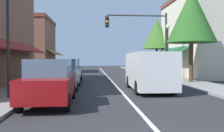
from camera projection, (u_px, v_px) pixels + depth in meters
ground_plane at (109, 79)px, 21.52m from camera, size 80.00×80.00×0.00m
sidewalk_left at (47, 78)px, 21.04m from camera, size 2.60×56.00×0.12m
sidewalk_right at (169, 78)px, 21.98m from camera, size 2.60×56.00×0.12m
lane_center_stripe at (109, 79)px, 21.52m from camera, size 0.14×52.00×0.01m
storefront_right_block at (200, 37)px, 24.18m from camera, size 6.27×10.20×8.05m
storefront_far_left at (32, 46)px, 30.59m from camera, size 6.12×8.20×6.90m
parked_car_nearest_left at (50, 82)px, 9.31m from camera, size 1.80×4.11×1.77m
parked_car_second_left at (64, 74)px, 14.26m from camera, size 1.83×4.12×1.77m
parked_car_third_left at (69, 71)px, 18.15m from camera, size 1.79×4.10×1.77m
van_in_lane at (149, 70)px, 13.38m from camera, size 2.07×5.21×2.12m
traffic_signal_mast_arm at (145, 34)px, 20.44m from camera, size 5.34×0.50×5.71m
street_lamp_left_near at (8, 27)px, 10.15m from camera, size 0.36×0.36×4.65m
street_lamp_right_mid at (168, 43)px, 20.19m from camera, size 0.36×0.36×4.66m
tree_right_near at (191, 16)px, 17.18m from camera, size 3.51×3.51×6.81m
tree_right_far at (157, 34)px, 28.76m from camera, size 3.32×3.32×6.65m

